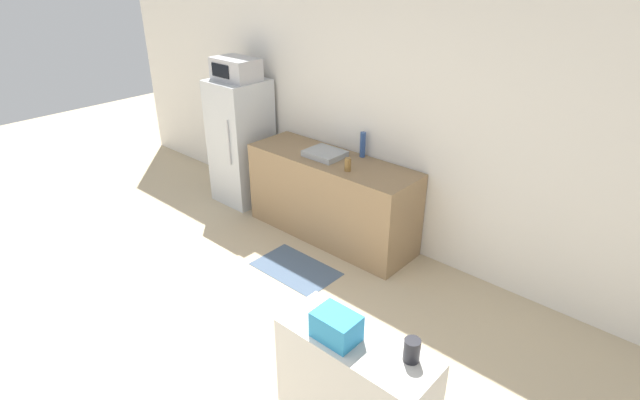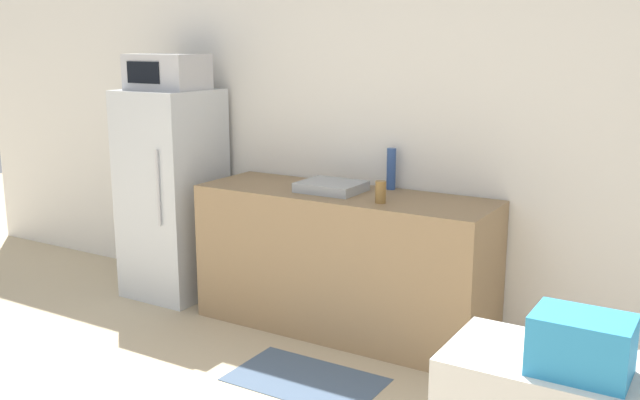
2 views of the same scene
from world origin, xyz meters
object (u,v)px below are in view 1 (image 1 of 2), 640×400
at_px(refrigerator, 241,142).
at_px(bottle_tall, 363,145).
at_px(bottle_short, 348,165).
at_px(basket, 336,326).
at_px(microwave, 236,69).
at_px(jar, 412,350).

height_order(refrigerator, bottle_tall, refrigerator).
relative_size(bottle_tall, bottle_short, 2.03).
bearing_deg(basket, refrigerator, 147.35).
bearing_deg(bottle_short, refrigerator, 176.35).
bearing_deg(refrigerator, basket, -32.65).
xyz_separation_m(refrigerator, microwave, (-0.00, -0.00, 0.86)).
relative_size(refrigerator, jar, 12.19).
bearing_deg(microwave, basket, -32.63).
xyz_separation_m(bottle_tall, basket, (1.61, -2.33, 0.07)).
bearing_deg(microwave, jar, -28.37).
bearing_deg(refrigerator, microwave, -110.89).
height_order(refrigerator, basket, refrigerator).
height_order(bottle_tall, basket, basket).
distance_m(bottle_tall, bottle_short, 0.41).
bearing_deg(refrigerator, bottle_tall, 9.83).
height_order(bottle_short, basket, basket).
distance_m(bottle_short, jar, 2.61).
distance_m(refrigerator, bottle_short, 1.73).
xyz_separation_m(microwave, jar, (3.58, -1.93, -0.52)).
bearing_deg(basket, bottle_tall, 124.70).
height_order(microwave, bottle_short, microwave).
bearing_deg(bottle_short, bottle_tall, 107.09).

